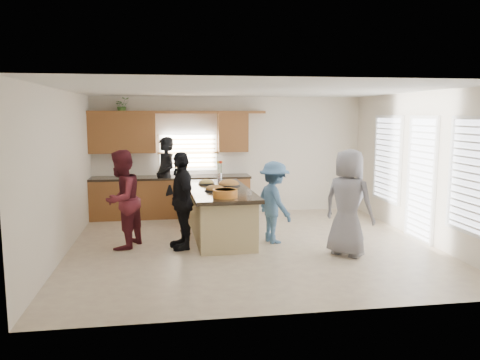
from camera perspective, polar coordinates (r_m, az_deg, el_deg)
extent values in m
plane|color=beige|center=(8.65, 1.40, -7.97)|extent=(6.50, 6.50, 0.00)
cube|color=silver|center=(11.32, -1.25, 3.04)|extent=(6.50, 0.02, 2.80)
cube|color=silver|center=(5.48, 7.00, -2.37)|extent=(6.50, 0.02, 2.80)
cube|color=silver|center=(8.43, -20.86, 0.80)|extent=(0.02, 6.00, 2.80)
cube|color=silver|center=(9.50, 21.12, 1.55)|extent=(0.02, 6.00, 2.80)
cube|color=white|center=(8.32, 1.47, 10.90)|extent=(6.50, 6.00, 0.02)
cube|color=brown|center=(11.04, -8.38, -2.14)|extent=(3.65, 0.62, 0.90)
cube|color=black|center=(10.97, -8.43, 0.30)|extent=(3.70, 0.65, 0.05)
cube|color=brown|center=(11.06, -14.15, 5.54)|extent=(1.50, 0.36, 0.90)
cube|color=brown|center=(11.12, -0.88, 5.79)|extent=(0.70, 0.36, 0.90)
cube|color=brown|center=(11.01, -7.55, 8.20)|extent=(4.05, 0.40, 0.06)
cube|color=brown|center=(11.19, -6.32, 3.32)|extent=(1.35, 0.08, 0.85)
cube|color=white|center=(10.62, 17.51, 2.48)|extent=(0.06, 1.10, 1.75)
cube|color=white|center=(9.42, 21.19, 0.12)|extent=(0.06, 0.85, 2.25)
cube|color=white|center=(8.14, 26.53, 0.42)|extent=(0.06, 1.10, 1.75)
cube|color=tan|center=(9.17, -2.49, -4.22)|extent=(1.08, 2.53, 0.88)
cube|color=black|center=(9.08, -2.50, -1.29)|extent=(1.24, 2.74, 0.07)
cube|color=black|center=(9.26, -2.47, -6.64)|extent=(1.00, 2.45, 0.08)
cylinder|color=black|center=(8.85, -3.06, -1.23)|extent=(0.40, 0.40, 0.02)
ellipsoid|color=#BE823B|center=(8.84, -3.06, -1.11)|extent=(0.36, 0.36, 0.16)
cylinder|color=black|center=(9.48, -1.39, -0.60)|extent=(0.48, 0.48, 0.02)
ellipsoid|color=#BE823B|center=(9.48, -1.39, -0.49)|extent=(0.43, 0.43, 0.19)
cylinder|color=black|center=(9.70, -4.12, -0.41)|extent=(0.34, 0.34, 0.02)
ellipsoid|color=#D8B95C|center=(9.70, -4.12, -0.31)|extent=(0.31, 0.31, 0.14)
cylinder|color=orange|center=(8.11, -1.82, -1.64)|extent=(0.43, 0.43, 0.14)
cylinder|color=beige|center=(8.10, -1.82, -1.29)|extent=(0.35, 0.35, 0.04)
cylinder|color=white|center=(8.30, 1.14, -1.56)|extent=(0.09, 0.09, 0.10)
cylinder|color=#C994D8|center=(9.82, -3.93, -0.25)|extent=(0.22, 0.22, 0.05)
cylinder|color=silver|center=(10.21, -2.48, 0.41)|extent=(0.10, 0.10, 0.16)
imported|color=#3B6729|center=(11.05, -14.18, 8.80)|extent=(0.40, 0.38, 0.36)
imported|color=black|center=(10.88, -9.04, 0.29)|extent=(0.70, 0.81, 1.87)
imported|color=#591A23|center=(8.56, -14.25, -2.32)|extent=(0.96, 1.06, 1.76)
imported|color=black|center=(8.36, -7.12, -2.48)|extent=(0.63, 1.08, 1.74)
imported|color=#3F648B|center=(8.71, 4.19, -2.72)|extent=(0.83, 1.11, 1.52)
imported|color=slate|center=(8.08, 13.06, -2.71)|extent=(1.02, 1.05, 1.81)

